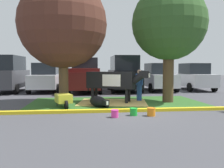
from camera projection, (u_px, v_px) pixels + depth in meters
ground_plane at (129, 111)px, 9.50m from camera, size 80.00×80.00×0.00m
grass_island at (117, 103)px, 11.74m from camera, size 8.27×4.48×0.02m
curb_yellow at (125, 110)px, 9.36m from camera, size 9.47×0.24×0.12m
hay_bedding at (113, 102)px, 11.69m from camera, size 3.55×2.90×0.04m
shade_tree_left at (63, 24)px, 11.27m from camera, size 4.13×4.13×5.81m
shade_tree_right at (169, 24)px, 11.69m from camera, size 3.61×3.61×5.67m
cow_holstein at (113, 80)px, 11.77m from camera, size 2.97×1.70×1.54m
calf_lying at (98, 102)px, 10.47m from camera, size 0.95×1.29×0.48m
person_handler at (139, 84)px, 12.23m from camera, size 0.34×0.48×1.60m
wheelbarrow at (64, 99)px, 10.35m from camera, size 0.92×1.61×0.63m
bucket_pink at (115, 113)px, 8.33m from camera, size 0.28×0.28×0.27m
bucket_green at (134, 112)px, 8.67m from camera, size 0.28×0.28×0.27m
bucket_orange at (151, 112)px, 8.58m from camera, size 0.31×0.31×0.30m
suv_dark_grey at (8, 74)px, 16.84m from camera, size 2.17×4.63×2.52m
sedan_red at (46, 78)px, 17.11m from camera, size 2.07×4.43×2.02m
pickup_truck_maroon at (85, 76)px, 17.23m from camera, size 2.28×5.43×2.42m
suv_black at (124, 74)px, 17.34m from camera, size 2.17×4.63×2.52m
hatchback_white at (158, 77)px, 17.94m from camera, size 2.07×4.43×2.02m
sedan_silver at (194, 77)px, 18.42m from camera, size 2.07×4.43×2.02m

